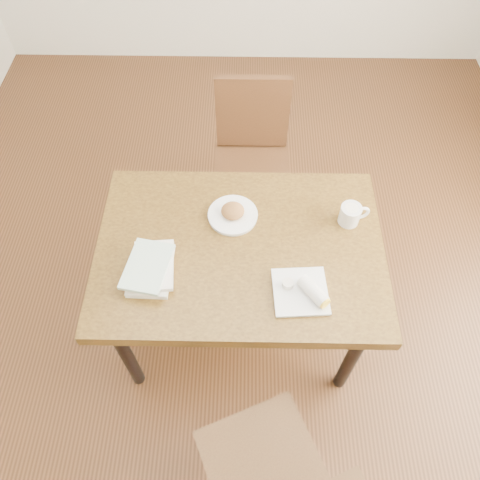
{
  "coord_description": "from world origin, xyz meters",
  "views": [
    {
      "loc": [
        0.02,
        -1.13,
        2.42
      ],
      "look_at": [
        0.0,
        0.0,
        0.8
      ],
      "focal_mm": 35.0,
      "sensor_mm": 36.0,
      "label": 1
    }
  ],
  "objects_px": {
    "chair_far": "(252,151)",
    "plate_burrito": "(304,291)",
    "plate_scone": "(233,214)",
    "book_stack": "(151,268)",
    "table": "(240,257)",
    "coffee_mug": "(351,214)"
  },
  "relations": [
    {
      "from": "chair_far",
      "to": "coffee_mug",
      "type": "relative_size",
      "value": 6.96
    },
    {
      "from": "plate_scone",
      "to": "book_stack",
      "type": "xyz_separation_m",
      "value": [
        -0.33,
        -0.3,
        0.01
      ]
    },
    {
      "from": "plate_burrito",
      "to": "coffee_mug",
      "type": "bearing_deg",
      "value": 58.99
    },
    {
      "from": "coffee_mug",
      "to": "book_stack",
      "type": "distance_m",
      "value": 0.9
    },
    {
      "from": "plate_scone",
      "to": "plate_burrito",
      "type": "distance_m",
      "value": 0.49
    },
    {
      "from": "book_stack",
      "to": "coffee_mug",
      "type": "bearing_deg",
      "value": 18.36
    },
    {
      "from": "chair_far",
      "to": "plate_burrito",
      "type": "height_order",
      "value": "chair_far"
    },
    {
      "from": "table",
      "to": "chair_far",
      "type": "relative_size",
      "value": 1.3
    },
    {
      "from": "table",
      "to": "coffee_mug",
      "type": "bearing_deg",
      "value": 16.96
    },
    {
      "from": "plate_burrito",
      "to": "book_stack",
      "type": "bearing_deg",
      "value": 171.55
    },
    {
      "from": "table",
      "to": "plate_burrito",
      "type": "bearing_deg",
      "value": -41.06
    },
    {
      "from": "chair_far",
      "to": "book_stack",
      "type": "distance_m",
      "value": 1.04
    },
    {
      "from": "table",
      "to": "coffee_mug",
      "type": "height_order",
      "value": "coffee_mug"
    },
    {
      "from": "chair_far",
      "to": "plate_burrito",
      "type": "relative_size",
      "value": 4.14
    },
    {
      "from": "chair_far",
      "to": "table",
      "type": "bearing_deg",
      "value": -93.88
    },
    {
      "from": "plate_scone",
      "to": "coffee_mug",
      "type": "bearing_deg",
      "value": -1.58
    },
    {
      "from": "plate_scone",
      "to": "book_stack",
      "type": "height_order",
      "value": "plate_scone"
    },
    {
      "from": "table",
      "to": "plate_burrito",
      "type": "xyz_separation_m",
      "value": [
        0.26,
        -0.23,
        0.1
      ]
    },
    {
      "from": "plate_burrito",
      "to": "book_stack",
      "type": "distance_m",
      "value": 0.63
    },
    {
      "from": "coffee_mug",
      "to": "book_stack",
      "type": "xyz_separation_m",
      "value": [
        -0.85,
        -0.28,
        -0.02
      ]
    },
    {
      "from": "table",
      "to": "chair_far",
      "type": "xyz_separation_m",
      "value": [
        0.05,
        0.79,
        -0.12
      ]
    },
    {
      "from": "plate_scone",
      "to": "plate_burrito",
      "type": "relative_size",
      "value": 0.97
    }
  ]
}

